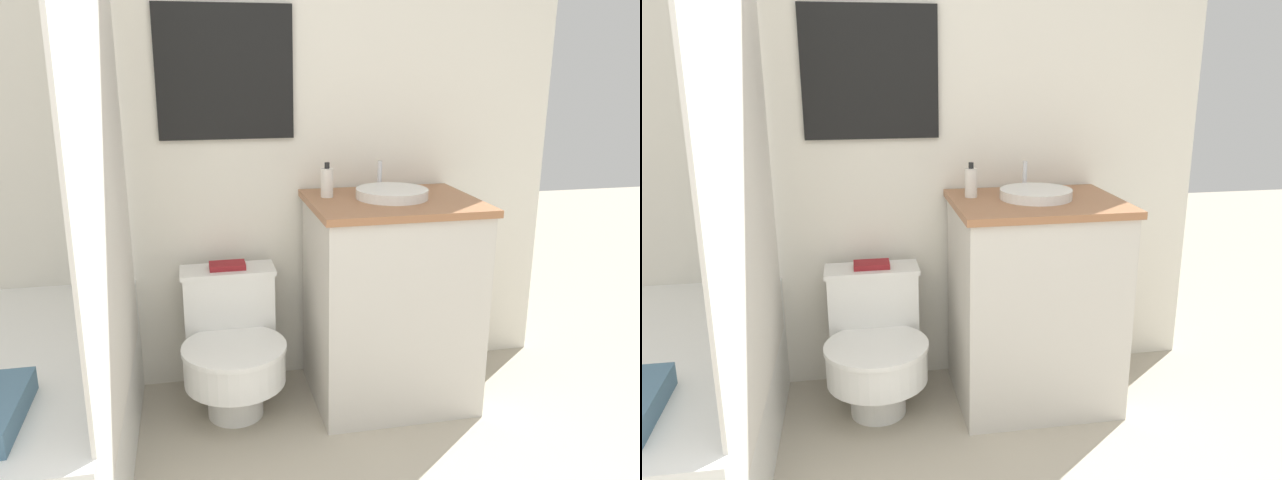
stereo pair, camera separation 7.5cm
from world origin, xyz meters
TOP-DOWN VIEW (x-y plane):
  - wall_back at (0.00, 2.28)m, footprint 3.01×0.07m
  - shower_area at (-0.70, 1.56)m, footprint 0.58×1.38m
  - toilet at (-0.03, 1.97)m, footprint 0.43×0.55m
  - vanity at (0.65, 1.95)m, footprint 0.70×0.58m
  - sink at (0.65, 1.97)m, footprint 0.30×0.34m
  - soap_bottle at (0.39, 2.05)m, footprint 0.05×0.05m
  - book_on_tank at (-0.03, 2.12)m, footprint 0.15×0.10m

SIDE VIEW (x-z plane):
  - toilet at x=-0.03m, z-range 0.00..0.59m
  - shower_area at x=-0.70m, z-range -0.68..1.30m
  - vanity at x=0.65m, z-range 0.00..0.90m
  - book_on_tank at x=-0.03m, z-range 0.59..0.61m
  - sink at x=0.65m, z-range 0.85..0.98m
  - soap_bottle at x=0.39m, z-range 0.89..1.03m
  - wall_back at x=0.00m, z-range 0.00..2.50m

